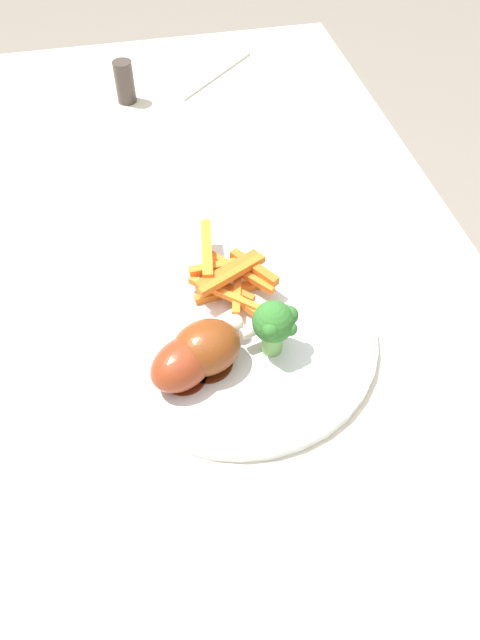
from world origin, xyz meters
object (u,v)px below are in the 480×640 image
chicken_drumstick_near (209,347)px  fork (216,74)px  dinner_plate (240,336)px  pepper_shaker (125,82)px  chicken_drumstick_far (186,361)px  broccoli_floret_front (275,324)px  carrot_fries_pile (230,275)px  dining_table (187,351)px

chicken_drumstick_near → fork: 0.60m
dinner_plate → fork: 0.57m
dinner_plate → pepper_shaker: size_ratio=4.52×
fork → chicken_drumstick_far: bearing=33.3°
fork → pepper_shaker: size_ratio=2.96×
broccoli_floret_front → carrot_fries_pile: size_ratio=0.42×
dining_table → chicken_drumstick_far: chicken_drumstick_far is taller
dining_table → chicken_drumstick_near: bearing=-172.5°
broccoli_floret_front → chicken_drumstick_far: broccoli_floret_front is taller
dinner_plate → broccoli_floret_front: size_ratio=4.48×
dining_table → carrot_fries_pile: (-0.01, -0.06, 0.14)m
dinner_plate → chicken_drumstick_far: chicken_drumstick_far is taller
dinner_plate → fork: (0.56, -0.08, -0.00)m
dining_table → chicken_drumstick_far: bearing=175.1°
chicken_drumstick_far → dinner_plate: bearing=-56.3°
chicken_drumstick_near → fork: bearing=-11.3°
chicken_drumstick_near → fork: chicken_drumstick_near is taller
carrot_fries_pile → chicken_drumstick_far: bearing=148.4°
pepper_shaker → fork: bearing=-72.4°
dining_table → fork: bearing=-15.5°
dining_table → dinner_plate: bearing=-146.5°
dinner_plate → pepper_shaker: bearing=8.1°
chicken_drumstick_far → pepper_shaker: pepper_shaker is taller
carrot_fries_pile → chicken_drumstick_far: 0.13m
dining_table → carrot_fries_pile: 0.15m
broccoli_floret_front → chicken_drumstick_far: bearing=97.8°
dining_table → chicken_drumstick_near: (-0.11, -0.01, 0.14)m
dinner_plate → chicken_drumstick_far: (-0.04, 0.06, 0.03)m
chicken_drumstick_near → dining_table: bearing=7.5°
dinner_plate → broccoli_floret_front: (-0.03, -0.03, 0.05)m
dinner_plate → broccoli_floret_front: bearing=-135.9°
dining_table → dinner_plate: dinner_plate is taller
carrot_fries_pile → chicken_drumstick_near: bearing=157.0°
chicken_drumstick_far → fork: size_ratio=0.59×
carrot_fries_pile → chicken_drumstick_far: chicken_drumstick_far is taller
chicken_drumstick_far → dining_table: bearing=-4.9°
dining_table → carrot_fries_pile: bearing=-104.0°
dining_table → pepper_shaker: 0.45m
broccoli_floret_front → pepper_shaker: bearing=10.6°
chicken_drumstick_near → pepper_shaker: bearing=3.7°
carrot_fries_pile → pepper_shaker: (0.45, 0.08, -0.00)m
broccoli_floret_front → pepper_shaker: broccoli_floret_front is taller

